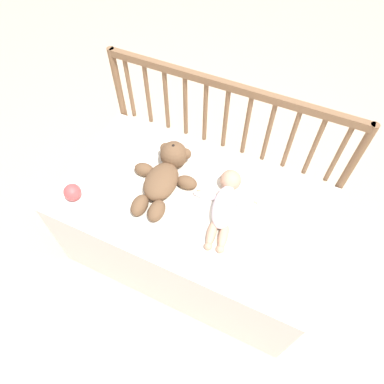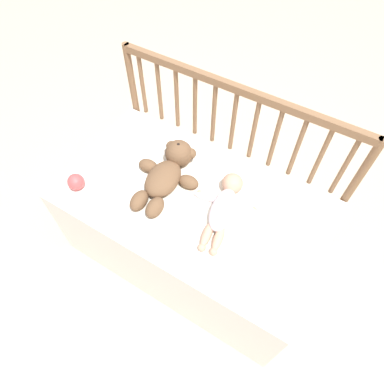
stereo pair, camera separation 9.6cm
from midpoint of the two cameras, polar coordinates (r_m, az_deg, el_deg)
ground_plane at (r=2.06m, az=-1.34°, el=-9.65°), size 12.00×12.00×0.00m
crib_mattress at (r=1.82m, az=-1.51°, el=-6.00°), size 1.25×0.71×0.54m
crib_rail at (r=1.73m, az=3.84°, el=10.50°), size 1.25×0.04×0.93m
blanket at (r=1.59m, az=-1.56°, el=-1.41°), size 0.86×0.55×0.01m
teddy_bear at (r=1.62m, az=-6.31°, el=2.84°), size 0.32×0.43×0.14m
baby at (r=1.54m, az=3.74°, el=-1.95°), size 0.31×0.41×0.10m
toy_ball at (r=1.68m, az=-20.88°, el=-0.11°), size 0.08×0.08×0.08m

